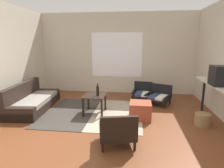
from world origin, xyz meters
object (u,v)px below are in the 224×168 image
Objects in this scene: armchair_by_window at (142,92)px; console_shelf at (217,88)px; armchair_striped_foreground at (118,131)px; armchair_corner at (159,95)px; clay_vase at (213,76)px; coffee_table at (95,99)px; ottoman_orange at (140,111)px; couch at (32,101)px; glass_bottle at (98,91)px; crt_television at (224,76)px; wicker_basket at (203,120)px.

armchair_by_window is 2.24m from console_shelf.
armchair_corner is at bearing 68.96° from armchair_striped_foreground.
clay_vase is at bearing -44.34° from armchair_corner.
ottoman_orange is (1.10, -0.20, -0.18)m from coffee_table.
couch is 6.63× the size of glass_bottle.
couch is 4.42m from console_shelf.
console_shelf is 3.52× the size of crt_television.
armchair_corner is 1.30m from ottoman_orange.
glass_bottle is (1.79, -0.17, 0.38)m from couch.
coffee_table is 2.11× the size of clay_vase.
couch is 6.86× the size of clay_vase.
armchair_by_window is 2.52m from crt_television.
coffee_table is 1.79m from armchair_by_window.
armchair_by_window is 2.84m from armchair_striped_foreground.
armchair_striped_foreground is 0.87× the size of armchair_corner.
crt_television is (1.46, -1.87, 0.85)m from armchair_by_window.
couch is 3.45m from armchair_corner.
armchair_corner is 1.79× the size of crt_television.
crt_television reaches higher than glass_bottle.
couch is at bearing 174.63° from console_shelf.
armchair_striped_foreground is (0.70, -1.47, -0.10)m from coffee_table.
crt_television is at bearing -56.34° from armchair_corner.
console_shelf reaches higher than wicker_basket.
crt_television reaches higher than armchair_by_window.
glass_bottle is at bearing 113.36° from armchair_striped_foreground.
couch reaches higher than coffee_table.
coffee_table is 2.70m from console_shelf.
armchair_corner is (0.94, 2.45, -0.02)m from armchair_striped_foreground.
armchair_striped_foreground is (-0.49, -2.80, 0.04)m from armchair_by_window.
coffee_table reaches higher than wicker_basket.
glass_bottle reaches higher than armchair_by_window.
ottoman_orange is (-0.09, -1.53, -0.04)m from armchair_by_window.
coffee_table is at bearing -149.23° from armchair_corner.
armchair_corner is 2.00m from crt_television.
armchair_striped_foreground is 2.34m from console_shelf.
console_shelf is (4.36, -0.41, 0.58)m from couch.
crt_television is 1.59× the size of clay_vase.
crt_television is at bearing -90.70° from console_shelf.
wicker_basket is (1.20, -1.75, -0.11)m from armchair_by_window.
console_shelf is at bearing -5.91° from coffee_table.
couch is at bearing 175.47° from coffee_table.
armchair_by_window is at bearing 22.49° from couch.
armchair_corner is 1.59m from wicker_basket.
console_shelf reaches higher than coffee_table.
clay_vase is (0.00, 0.27, 0.21)m from console_shelf.
clay_vase reaches higher than coffee_table.
coffee_table is 1.23× the size of ottoman_orange.
armchair_striped_foreground is 0.44× the size of console_shelf.
clay_vase is at bearing 56.87° from wicker_basket.
couch is at bearing -157.51° from armchair_by_window.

